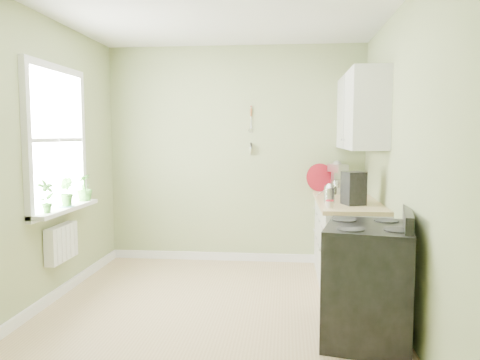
# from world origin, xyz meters

# --- Properties ---
(floor) EXTENTS (3.20, 3.60, 0.02)m
(floor) POSITION_xyz_m (0.00, 0.00, -0.01)
(floor) COLOR tan
(floor) RESTS_ON ground
(ceiling) EXTENTS (3.20, 3.60, 0.02)m
(ceiling) POSITION_xyz_m (0.00, 0.00, 2.71)
(ceiling) COLOR white
(ceiling) RESTS_ON wall_back
(wall_back) EXTENTS (3.20, 0.02, 2.70)m
(wall_back) POSITION_xyz_m (0.00, 1.81, 1.35)
(wall_back) COLOR #9EA973
(wall_back) RESTS_ON floor
(wall_left) EXTENTS (0.02, 3.60, 2.70)m
(wall_left) POSITION_xyz_m (-1.61, 0.00, 1.35)
(wall_left) COLOR #9EA973
(wall_left) RESTS_ON floor
(wall_right) EXTENTS (0.02, 3.60, 2.70)m
(wall_right) POSITION_xyz_m (1.61, 0.00, 1.35)
(wall_right) COLOR #9EA973
(wall_right) RESTS_ON floor
(base_cabinets) EXTENTS (0.60, 1.60, 0.87)m
(base_cabinets) POSITION_xyz_m (1.30, 1.00, 0.43)
(base_cabinets) COLOR white
(base_cabinets) RESTS_ON floor
(countertop) EXTENTS (0.64, 1.60, 0.04)m
(countertop) POSITION_xyz_m (1.29, 1.00, 0.89)
(countertop) COLOR #DABC85
(countertop) RESTS_ON base_cabinets
(upper_cabinets) EXTENTS (0.35, 1.40, 0.80)m
(upper_cabinets) POSITION_xyz_m (1.43, 1.10, 1.85)
(upper_cabinets) COLOR white
(upper_cabinets) RESTS_ON wall_right
(window) EXTENTS (0.06, 1.14, 1.44)m
(window) POSITION_xyz_m (-1.58, 0.30, 1.55)
(window) COLOR white
(window) RESTS_ON wall_left
(window_sill) EXTENTS (0.18, 1.14, 0.04)m
(window_sill) POSITION_xyz_m (-1.51, 0.30, 0.88)
(window_sill) COLOR white
(window_sill) RESTS_ON wall_left
(radiator) EXTENTS (0.12, 0.50, 0.35)m
(radiator) POSITION_xyz_m (-1.54, 0.25, 0.55)
(radiator) COLOR white
(radiator) RESTS_ON wall_left
(wall_utensils) EXTENTS (0.02, 0.14, 0.58)m
(wall_utensils) POSITION_xyz_m (0.20, 1.78, 1.56)
(wall_utensils) COLOR #DABC85
(wall_utensils) RESTS_ON wall_back
(stove) EXTENTS (0.79, 0.86, 1.03)m
(stove) POSITION_xyz_m (1.28, -0.44, 0.46)
(stove) COLOR black
(stove) RESTS_ON floor
(stand_mixer) EXTENTS (0.28, 0.35, 0.38)m
(stand_mixer) POSITION_xyz_m (1.25, 1.61, 1.07)
(stand_mixer) COLOR #B2B2B7
(stand_mixer) RESTS_ON countertop
(kettle) EXTENTS (0.19, 0.11, 0.19)m
(kettle) POSITION_xyz_m (1.08, 0.77, 1.01)
(kettle) COLOR silver
(kettle) RESTS_ON countertop
(coffee_maker) EXTENTS (0.24, 0.25, 0.33)m
(coffee_maker) POSITION_xyz_m (1.30, 0.64, 1.07)
(coffee_maker) COLOR black
(coffee_maker) RESTS_ON countertop
(red_tray) EXTENTS (0.34, 0.17, 0.34)m
(red_tray) POSITION_xyz_m (1.05, 1.72, 1.08)
(red_tray) COLOR maroon
(red_tray) RESTS_ON countertop
(jar) EXTENTS (0.07, 0.07, 0.08)m
(jar) POSITION_xyz_m (1.05, 0.40, 0.95)
(jar) COLOR #AFA18E
(jar) RESTS_ON countertop
(plant_a) EXTENTS (0.17, 0.19, 0.30)m
(plant_a) POSITION_xyz_m (-1.50, -0.08, 1.05)
(plant_a) COLOR #3B7F28
(plant_a) RESTS_ON window_sill
(plant_b) EXTENTS (0.20, 0.20, 0.29)m
(plant_b) POSITION_xyz_m (-1.50, 0.30, 1.04)
(plant_b) COLOR #3B7F28
(plant_b) RESTS_ON window_sill
(plant_c) EXTENTS (0.18, 0.18, 0.28)m
(plant_c) POSITION_xyz_m (-1.50, 0.72, 1.04)
(plant_c) COLOR #3B7F28
(plant_c) RESTS_ON window_sill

